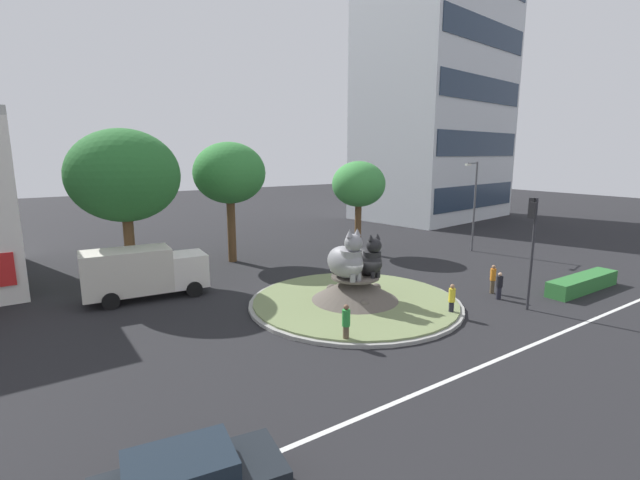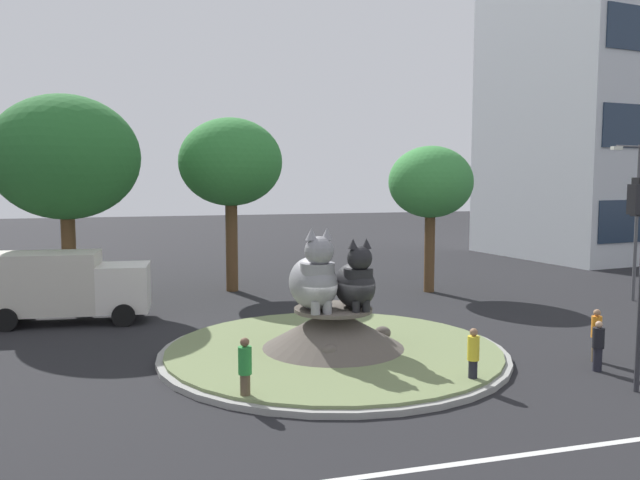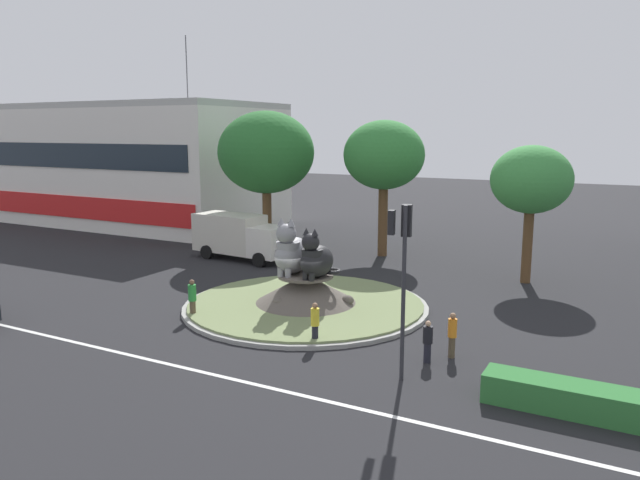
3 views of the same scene
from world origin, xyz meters
name	(u,v)px [view 2 (image 2 of 3)]	position (x,y,z in m)	size (l,w,h in m)	color
ground_plane	(333,355)	(0.00, 0.00, 0.00)	(160.00, 160.00, 0.00)	black
lane_centreline	(454,464)	(0.00, -8.49, 0.00)	(112.00, 0.20, 0.01)	silver
roundabout_island	(333,340)	(0.00, 0.00, 0.51)	(11.52, 11.52, 1.61)	gray
cat_statue_grey	(314,279)	(-0.68, -0.11, 2.60)	(1.72, 2.77, 2.72)	gray
cat_statue_black	(356,282)	(0.69, -0.27, 2.47)	(1.50, 2.31, 2.36)	black
traffic_light_mast	(639,238)	(6.90, -5.72, 4.29)	(0.71, 0.61, 5.91)	#2D2D33
office_tower	(625,53)	(29.77, 21.47, 15.30)	(20.19, 14.90, 30.60)	silver
broadleaf_tree_behind_island	(231,163)	(-1.50, 13.04, 6.63)	(5.30, 5.30, 8.94)	brown
second_tree_near_tower	(65,158)	(-9.20, 10.82, 6.77)	(6.55, 6.55, 9.58)	brown
third_tree_left	(431,183)	(8.27, 9.98, 5.62)	(4.31, 4.31, 7.51)	brown
streetlight_arm	(634,212)	(16.45, 5.02, 4.29)	(2.02, 0.62, 7.44)	#4C4C51
pedestrian_black_shirt	(598,345)	(7.26, -3.91, 0.81)	(0.36, 0.36, 1.56)	black
pedestrian_yellow_shirt	(473,356)	(2.82, -4.23, 0.91)	(0.34, 0.34, 1.70)	black
pedestrian_orange_shirt	(596,334)	(7.91, -3.03, 0.91)	(0.33, 0.33, 1.71)	brown
pedestrian_green_shirt	(245,369)	(-3.58, -3.87, 0.95)	(0.36, 0.36, 1.79)	brown
delivery_box_truck	(61,285)	(-9.24, 7.57, 1.57)	(6.80, 3.02, 2.89)	silver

